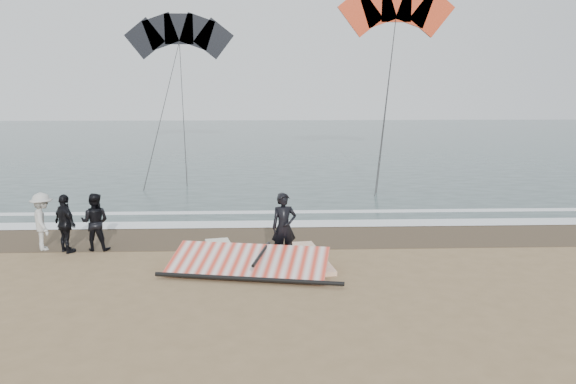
% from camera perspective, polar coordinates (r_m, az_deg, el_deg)
% --- Properties ---
extents(ground, '(120.00, 120.00, 0.00)m').
position_cam_1_polar(ground, '(12.11, -0.09, -10.14)').
color(ground, '#8C704C').
rests_on(ground, ground).
extents(sea, '(120.00, 54.00, 0.02)m').
position_cam_1_polar(sea, '(44.52, -1.66, 5.19)').
color(sea, '#233838').
rests_on(sea, ground).
extents(wet_sand, '(120.00, 2.80, 0.01)m').
position_cam_1_polar(wet_sand, '(16.39, -0.67, -4.51)').
color(wet_sand, '#4C3D2B').
rests_on(wet_sand, ground).
extents(foam_near, '(120.00, 0.90, 0.01)m').
position_cam_1_polar(foam_near, '(17.74, -0.79, -3.25)').
color(foam_near, white).
rests_on(foam_near, sea).
extents(foam_far, '(120.00, 0.45, 0.01)m').
position_cam_1_polar(foam_far, '(19.39, -0.92, -2.04)').
color(foam_far, white).
rests_on(foam_far, sea).
extents(man_main, '(0.69, 0.52, 1.72)m').
position_cam_1_polar(man_main, '(13.97, -0.41, -3.58)').
color(man_main, black).
rests_on(man_main, ground).
extents(board_white, '(1.13, 2.73, 0.11)m').
position_cam_1_polar(board_white, '(14.23, 2.13, -6.69)').
color(board_white, silver).
rests_on(board_white, ground).
extents(board_cream, '(1.16, 2.48, 0.10)m').
position_cam_1_polar(board_cream, '(14.82, -6.65, -6.07)').
color(board_cream, silver).
rests_on(board_cream, ground).
extents(trio_cluster, '(2.27, 1.32, 1.56)m').
position_cam_1_polar(trio_cluster, '(15.95, -21.68, -2.87)').
color(trio_cluster, black).
rests_on(trio_cluster, ground).
extents(sail_rig, '(4.22, 2.38, 0.50)m').
position_cam_1_polar(sail_rig, '(13.45, -4.27, -7.14)').
color(sail_rig, black).
rests_on(sail_rig, ground).
extents(kite_red, '(6.97, 4.91, 12.68)m').
position_cam_1_polar(kite_red, '(32.11, 10.92, 17.41)').
color(kite_red, red).
rests_on(kite_red, ground).
extents(kite_dark, '(8.32, 8.19, 17.70)m').
position_cam_1_polar(kite_dark, '(39.72, -10.99, 15.05)').
color(kite_dark, black).
rests_on(kite_dark, ground).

